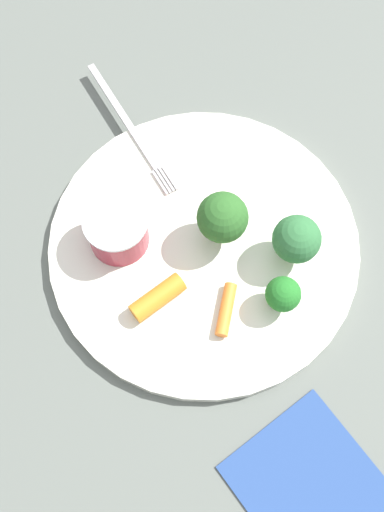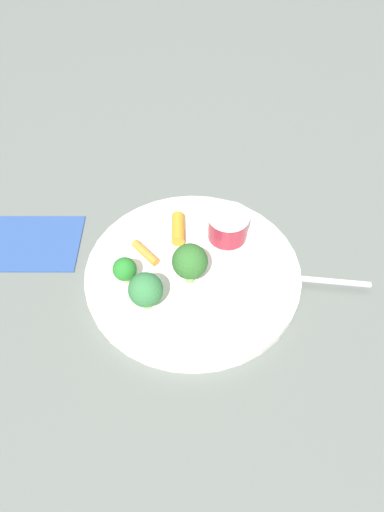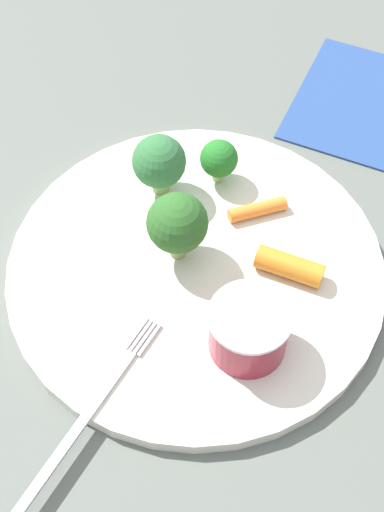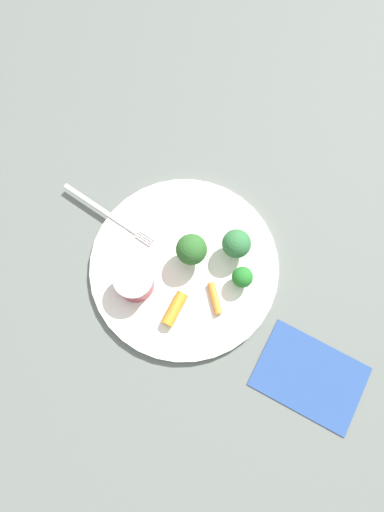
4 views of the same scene
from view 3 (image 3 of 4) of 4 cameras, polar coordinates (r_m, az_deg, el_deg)
ground_plane at (r=0.53m, az=-0.19°, el=-1.38°), size 2.40×2.40×0.00m
plate at (r=0.53m, az=-0.19°, el=-1.01°), size 0.28×0.28×0.01m
sauce_cup at (r=0.47m, az=3.96°, el=-5.88°), size 0.06×0.06×0.04m
broccoli_floret_0 at (r=0.55m, az=-3.10°, el=7.43°), size 0.04×0.04×0.05m
broccoli_floret_1 at (r=0.50m, az=-1.69°, el=2.58°), size 0.04×0.04×0.06m
broccoli_floret_2 at (r=0.56m, az=1.68°, el=7.68°), size 0.03×0.03×0.04m
carrot_stick_0 at (r=0.55m, az=4.73°, el=3.70°), size 0.02×0.05×0.01m
carrot_stick_1 at (r=0.52m, az=7.23°, el=-0.81°), size 0.03×0.05×0.02m
fork at (r=0.47m, az=-8.87°, el=-12.37°), size 0.15×0.09×0.00m
napkin at (r=0.67m, az=12.45°, el=11.97°), size 0.17×0.15×0.00m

